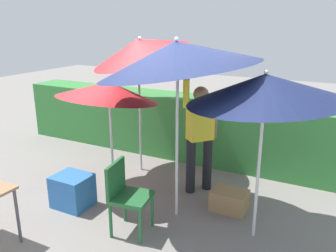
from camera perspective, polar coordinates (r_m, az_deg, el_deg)
The scene contains 10 objects.
ground_plane at distance 4.97m, azimuth -1.63°, elevation -13.14°, with size 24.00×24.00×0.00m, color gray.
hedge_row at distance 6.37m, azimuth 6.80°, elevation -0.68°, with size 8.00×0.70×1.16m, color #38843D.
umbrella_rainbow at distance 4.12m, azimuth 1.48°, elevation 11.40°, with size 1.97×1.94×2.43m.
umbrella_orange at distance 3.84m, azimuth 15.58°, elevation 5.98°, with size 1.71×1.70×2.02m.
umbrella_yellow at distance 5.05m, azimuth -9.72°, elevation 5.73°, with size 1.47×1.48×1.79m.
umbrella_navy at distance 5.59m, azimuth -4.75°, elevation 12.58°, with size 1.66×1.60×2.52m.
person_vendor at distance 5.09m, azimuth 5.23°, elevation -0.93°, with size 0.43×0.48×1.88m.
chair_plastic at distance 4.27m, azimuth -6.91°, elevation -10.81°, with size 0.50×0.50×0.89m.
cooler_box at distance 5.08m, azimuth -15.32°, elevation -10.16°, with size 0.49×0.43×0.45m, color #2D6BB7.
crate_cardboard at distance 4.92m, azimuth 9.97°, elevation -11.88°, with size 0.48×0.34×0.28m, color #9E7A4C.
Camera 1 is at (2.10, -3.76, 2.49)m, focal length 37.32 mm.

